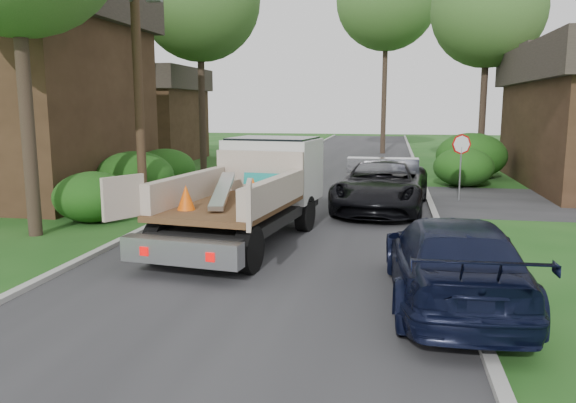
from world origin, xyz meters
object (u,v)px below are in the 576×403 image
(house_left_near, at_px, (2,85))
(black_pickup, at_px, (382,185))
(tree_left_far, at_px, (199,0))
(flatbed_truck, at_px, (257,184))
(utility_pole, at_px, (137,53))
(tree_right_far, at_px, (488,11))
(navy_suv, at_px, (452,261))
(house_left_far, at_px, (139,113))
(tree_center_far, at_px, (387,0))
(stop_sign, at_px, (461,153))

(house_left_near, xyz_separation_m, black_pickup, (14.40, -0.44, -3.43))
(house_left_near, relative_size, tree_left_far, 0.80)
(tree_left_far, xyz_separation_m, flatbed_truck, (6.67, -14.94, -7.57))
(utility_pole, relative_size, tree_right_far, 0.87)
(flatbed_truck, distance_m, navy_suv, 6.53)
(house_left_far, height_order, navy_suv, house_left_far)
(tree_right_far, bearing_deg, black_pickup, -110.78)
(tree_right_far, bearing_deg, flatbed_truck, -114.90)
(tree_right_far, relative_size, navy_suv, 2.14)
(black_pickup, relative_size, navy_suv, 1.13)
(house_left_far, bearing_deg, house_left_near, -84.29)
(navy_suv, bearing_deg, tree_center_far, -89.32)
(house_left_far, bearing_deg, black_pickup, -44.16)
(tree_left_far, height_order, black_pickup, tree_left_far)
(utility_pole, xyz_separation_m, house_left_far, (-8.02, 17.02, -2.12))
(stop_sign, distance_m, navy_suv, 11.63)
(stop_sign, height_order, tree_left_far, tree_left_far)
(tree_left_far, bearing_deg, black_pickup, -46.52)
(stop_sign, bearing_deg, house_left_near, -173.37)
(utility_pole, height_order, house_left_far, utility_pole)
(tree_center_far, xyz_separation_m, black_pickup, (0.40, -23.44, -10.13))
(house_left_near, xyz_separation_m, tree_center_far, (14.00, 23.00, 6.70))
(house_left_far, bearing_deg, utility_pole, -64.77)
(tree_right_far, bearing_deg, utility_pole, -130.84)
(tree_right_far, bearing_deg, stop_sign, -101.81)
(tree_center_far, height_order, navy_suv, tree_center_far)
(black_pickup, bearing_deg, flatbed_truck, -120.45)
(house_left_near, height_order, flatbed_truck, house_left_near)
(tree_right_far, bearing_deg, house_left_far, 174.56)
(house_left_far, distance_m, flatbed_truck, 23.68)
(stop_sign, height_order, house_left_far, house_left_far)
(tree_right_far, xyz_separation_m, tree_center_far, (-5.50, 10.00, 2.50))
(stop_sign, distance_m, tree_left_far, 16.65)
(tree_left_far, bearing_deg, stop_sign, -32.21)
(tree_right_far, xyz_separation_m, navy_suv, (-3.70, -22.50, -7.70))
(tree_left_far, bearing_deg, house_left_near, -114.23)
(house_left_near, height_order, tree_left_far, tree_left_far)
(house_left_near, height_order, black_pickup, house_left_near)
(tree_left_far, xyz_separation_m, black_pickup, (9.90, -10.44, -8.13))
(tree_left_far, relative_size, black_pickup, 2.00)
(flatbed_truck, bearing_deg, navy_suv, -37.25)
(house_left_far, distance_m, tree_right_far, 21.78)
(stop_sign, distance_m, flatbed_truck, 9.19)
(black_pickup, bearing_deg, tree_left_far, 138.70)
(tree_left_far, relative_size, tree_right_far, 1.06)
(tree_right_far, bearing_deg, tree_left_far, -168.69)
(utility_pole, bearing_deg, navy_suv, -38.87)
(utility_pole, distance_m, tree_right_far, 20.12)
(tree_center_far, bearing_deg, house_left_near, -121.33)
(tree_right_far, distance_m, black_pickup, 16.28)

